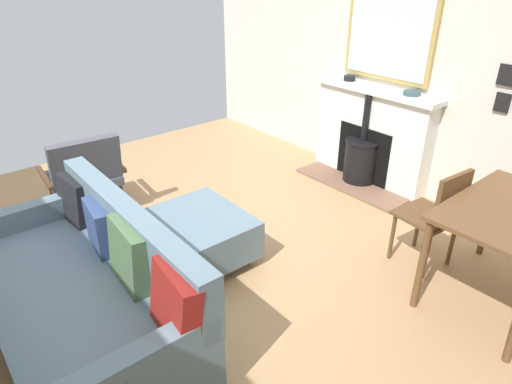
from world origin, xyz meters
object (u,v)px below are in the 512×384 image
Objects in this scene: dining_chair_near_fireplace at (438,212)px; fireplace at (369,141)px; sofa at (88,290)px; ottoman at (203,232)px; mantel_bowl_near at (350,78)px; armchair_accent at (84,173)px; mantel_bowl_far at (412,93)px.

fireplace is at bearing -124.59° from dining_chair_near_fireplace.
sofa is 2.35× the size of ottoman.
armchair_accent is at bearing -17.52° from mantel_bowl_near.
sofa is (3.22, 0.67, -0.70)m from mantel_bowl_near.
mantel_bowl_far reaches higher than fireplace.
mantel_bowl_far is 3.29m from sofa.
mantel_bowl_far is 2.38m from ottoman.
fireplace is 3.21m from sofa.
fireplace is at bearing 155.54° from armchair_accent.
mantel_bowl_far is at bearing -135.44° from dining_chair_near_fireplace.
sofa is at bearing 11.68° from mantel_bowl_near.
fireplace is 2.19m from ottoman.
sofa is at bearing 5.53° from fireplace.
mantel_bowl_near is 2.39m from ottoman.
mantel_bowl_near is (-0.03, -0.36, 0.60)m from fireplace.
fireplace is 1.59m from dining_chair_near_fireplace.
mantel_bowl_near is 3.36m from sofa.
ottoman is 0.97× the size of armchair_accent.
mantel_bowl_far reaches higher than sofa.
sofa is at bearing 69.09° from armchair_accent.
armchair_accent reaches higher than ottoman.
sofa is 2.50m from dining_chair_near_fireplace.
armchair_accent is 0.98× the size of dining_chair_near_fireplace.
fireplace is 0.75× the size of sofa.
armchair_accent is at bearing -30.94° from mantel_bowl_far.
mantel_bowl_far is at bearing 90.00° from mantel_bowl_near.
ottoman is 0.95× the size of dining_chair_near_fireplace.
sofa reaches higher than dining_chair_near_fireplace.
fireplace is at bearing -174.47° from sofa.
dining_chair_near_fireplace is (-1.28, 1.24, 0.26)m from ottoman.
fireplace is at bearing 85.83° from mantel_bowl_near.
ottoman is at bearing -44.15° from dining_chair_near_fireplace.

